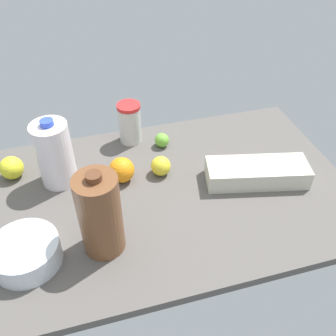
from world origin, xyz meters
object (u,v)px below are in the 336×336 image
(mixing_bowl, at_px, (26,253))
(lemon_loose, at_px, (12,168))
(lime_near_front, at_px, (162,140))
(lemon_beside_bowl, at_px, (161,166))
(orange_far_back, at_px, (122,170))
(milk_jug, at_px, (55,154))
(egg_carton, at_px, (257,173))
(chocolate_milk_jug, at_px, (100,215))
(tumbler_cup, at_px, (130,123))

(mixing_bowl, distance_m, lemon_loose, 0.37)
(lime_near_front, xyz_separation_m, lemon_beside_bowl, (-0.04, -0.15, 0.01))
(lemon_loose, relative_size, orange_far_back, 0.91)
(milk_jug, bearing_deg, lemon_loose, 158.44)
(lemon_beside_bowl, height_order, lemon_loose, lemon_loose)
(lime_near_front, relative_size, lemon_loose, 0.68)
(egg_carton, distance_m, lemon_beside_bowl, 0.32)
(chocolate_milk_jug, relative_size, orange_far_back, 3.13)
(chocolate_milk_jug, distance_m, mixing_bowl, 0.23)
(egg_carton, relative_size, orange_far_back, 3.90)
(egg_carton, height_order, orange_far_back, orange_far_back)
(egg_carton, xyz_separation_m, tumbler_cup, (-0.36, 0.34, 0.05))
(chocolate_milk_jug, bearing_deg, tumbler_cup, 70.33)
(egg_carton, distance_m, lemon_loose, 0.82)
(mixing_bowl, xyz_separation_m, orange_far_back, (0.31, 0.26, 0.01))
(tumbler_cup, xyz_separation_m, lemon_beside_bowl, (0.06, -0.22, -0.05))
(egg_carton, bearing_deg, tumbler_cup, 149.28)
(lemon_beside_bowl, bearing_deg, milk_jug, 169.93)
(lemon_beside_bowl, bearing_deg, mixing_bowl, -150.31)
(egg_carton, xyz_separation_m, mixing_bowl, (-0.74, -0.13, 0.00))
(milk_jug, distance_m, lemon_beside_bowl, 0.35)
(chocolate_milk_jug, xyz_separation_m, mixing_bowl, (-0.21, 0.00, -0.09))
(tumbler_cup, height_order, lemon_beside_bowl, tumbler_cup)
(egg_carton, distance_m, milk_jug, 0.66)
(egg_carton, bearing_deg, milk_jug, 176.61)
(mixing_bowl, relative_size, lemon_loose, 2.37)
(chocolate_milk_jug, xyz_separation_m, lime_near_front, (0.27, 0.40, -0.10))
(chocolate_milk_jug, relative_size, lemon_beside_bowl, 3.98)
(milk_jug, xyz_separation_m, lemon_beside_bowl, (0.34, -0.06, -0.08))
(egg_carton, relative_size, tumbler_cup, 2.13)
(milk_jug, bearing_deg, mixing_bowl, -108.58)
(mixing_bowl, height_order, lemon_loose, lemon_loose)
(mixing_bowl, distance_m, orange_far_back, 0.40)
(lime_near_front, xyz_separation_m, orange_far_back, (-0.18, -0.15, 0.02))
(tumbler_cup, bearing_deg, lemon_loose, -166.98)
(tumbler_cup, bearing_deg, chocolate_milk_jug, -109.67)
(lemon_beside_bowl, relative_size, orange_far_back, 0.79)
(lime_near_front, relative_size, lemon_beside_bowl, 0.79)
(milk_jug, height_order, lime_near_front, milk_jug)
(orange_far_back, bearing_deg, tumbler_cup, 71.33)
(lemon_loose, bearing_deg, chocolate_milk_jug, -55.44)
(chocolate_milk_jug, height_order, tumbler_cup, chocolate_milk_jug)
(mixing_bowl, height_order, orange_far_back, orange_far_back)
(mixing_bowl, xyz_separation_m, lemon_beside_bowl, (0.44, 0.25, -0.00))
(mixing_bowl, xyz_separation_m, lime_near_front, (0.48, 0.40, -0.01))
(lemon_loose, xyz_separation_m, orange_far_back, (0.35, -0.11, 0.00))
(tumbler_cup, relative_size, mixing_bowl, 0.85)
(mixing_bowl, distance_m, lemon_beside_bowl, 0.51)
(chocolate_milk_jug, bearing_deg, mixing_bowl, 179.10)
(egg_carton, distance_m, tumbler_cup, 0.50)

